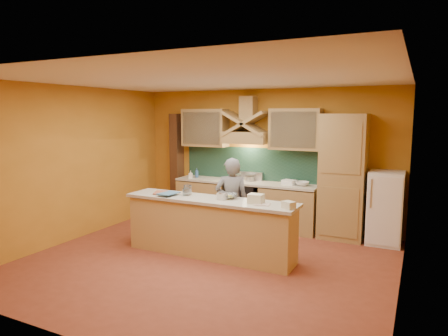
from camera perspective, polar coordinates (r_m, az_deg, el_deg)
The scene contains 36 objects.
floor at distance 6.41m, azimuth -2.52°, elevation -13.26°, with size 5.50×5.00×0.01m, color brown.
ceiling at distance 6.00m, azimuth -2.68°, elevation 12.56°, with size 5.50×5.00×0.01m, color white.
wall_back at distance 8.31m, azimuth 5.77°, elevation 1.50°, with size 5.50×0.02×2.80m, color #BD7B25.
wall_front at distance 4.08m, azimuth -19.89°, elevation -5.36°, with size 5.50×0.02×2.80m, color #BD7B25.
wall_left at distance 7.75m, azimuth -20.69°, elevation 0.60°, with size 0.02×5.00×2.80m, color #BD7B25.
wall_right at distance 5.31m, azimuth 24.39°, elevation -2.64°, with size 0.02×5.00×2.80m, color #BD7B25.
base_cabinet_left at distance 8.71m, azimuth -2.76°, elevation -4.65°, with size 1.10×0.60×0.86m, color #AB874E.
base_cabinet_right at distance 7.99m, azimuth 9.30°, elevation -5.88°, with size 1.10×0.60×0.86m, color #AB874E.
counter_top at distance 8.21m, azimuth 3.02°, elevation -2.07°, with size 3.00×0.62×0.04m, color #BFB5A1.
stove at distance 8.30m, azimuth 3.00°, elevation -5.13°, with size 0.60×0.58×0.90m, color black.
backsplash at distance 8.42m, azimuth 3.81°, elevation 0.58°, with size 3.00×0.03×0.70m, color #18352A.
range_hood at distance 8.15m, azimuth 3.21°, elevation 4.37°, with size 0.92×0.50×0.24m, color #AB874E.
hood_chimney at distance 8.23m, azimuth 3.52°, elevation 8.44°, with size 0.30×0.30×0.50m, color #AB874E.
upper_cabinet_left at distance 8.65m, azimuth -2.72°, elevation 5.76°, with size 1.00×0.35×0.80m, color #AB874E.
upper_cabinet_right at distance 7.88m, azimuth 10.17°, elevation 5.46°, with size 1.00×0.35×0.80m, color #AB874E.
pantry_column at distance 7.62m, azimuth 16.62°, elevation -1.23°, with size 0.80×0.60×2.30m, color #AB874E.
fridge at distance 7.63m, azimuth 22.06°, elevation -5.29°, with size 0.58×0.60×1.30m, color white.
trim_column_left at distance 9.13m, azimuth -6.73°, elevation 0.46°, with size 0.20×0.30×2.30m, color #472816.
island_body at distance 6.56m, azimuth -2.04°, elevation -8.69°, with size 2.80×0.55×0.88m, color tan.
island_top at distance 6.44m, azimuth -2.06°, elevation -4.59°, with size 2.90×0.62×0.05m, color #BFB5A1.
person at distance 6.83m, azimuth 1.11°, elevation -5.06°, with size 0.57×0.38×1.57m, color slate.
pot_large at distance 8.20m, azimuth 1.54°, elevation -1.55°, with size 0.23×0.23×0.15m, color #B3B2B9.
pot_small at distance 8.26m, azimuth 3.73°, elevation -1.57°, with size 0.18×0.18×0.13m, color #B5B5BC.
soap_bottle_a at distance 8.60m, azimuth -4.79°, elevation -0.93°, with size 0.08×0.08×0.17m, color white.
soap_bottle_b at distance 8.72m, azimuth -3.91°, elevation -0.68°, with size 0.08×0.08×0.21m, color #345C90.
bowl_back at distance 7.84m, azimuth 11.10°, elevation -2.21°, with size 0.26×0.26×0.08m, color silver.
dish_rack at distance 7.93m, azimuth 9.30°, elevation -2.02°, with size 0.25×0.20×0.09m, color white.
book_lower at distance 6.95m, azimuth -9.88°, elevation -3.47°, with size 0.21×0.29×0.03m, color #A05339.
book_upper at distance 6.79m, azimuth -8.72°, elevation -3.52°, with size 0.25×0.34×0.03m, color #416C8F.
jar_large at distance 6.77m, azimuth -5.22°, elevation -3.13°, with size 0.13×0.13×0.16m, color silver.
jar_small at distance 6.69m, azimuth -5.38°, elevation -3.40°, with size 0.13×0.13×0.12m, color white.
kitchen_scale at distance 6.33m, azimuth -0.25°, elevation -4.07°, with size 0.13×0.13×0.11m, color silver.
mixing_bowl at distance 6.43m, azimuth 0.61°, elevation -4.04°, with size 0.31×0.31×0.08m, color silver.
cloth at distance 6.01m, azimuth 5.47°, elevation -5.19°, with size 0.22×0.17×0.01m, color beige.
grocery_bag_a at distance 6.09m, azimuth 4.59°, elevation -4.40°, with size 0.22×0.18×0.14m, color beige.
grocery_bag_b at distance 5.81m, azimuth 9.21°, elevation -5.26°, with size 0.17×0.14×0.11m, color beige.
Camera 1 is at (2.90, -5.24, 2.29)m, focal length 32.00 mm.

